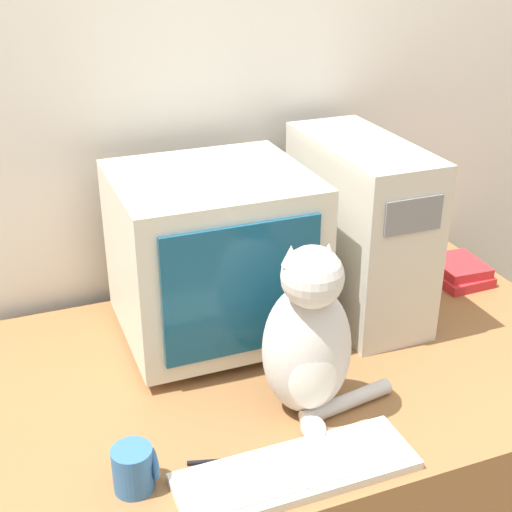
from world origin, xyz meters
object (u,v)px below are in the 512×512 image
Objects in this scene: computer_tower at (358,228)px; book_stack at (457,271)px; cat at (309,341)px; keyboard at (296,471)px; crt_monitor at (213,255)px; mug at (135,468)px; pen at (223,461)px.

book_stack is at bearing 4.10° from computer_tower.
computer_tower is at bearing 63.17° from cat.
cat reaches higher than keyboard.
book_stack reaches higher than keyboard.
computer_tower reaches higher than crt_monitor.
keyboard is 0.30m from mug.
computer_tower is at bearing 33.16° from mug.
mug is at bearing 164.56° from keyboard.
pen is at bearing -106.60° from crt_monitor.
crt_monitor is 2.35× the size of book_stack.
pen is at bearing 0.83° from mug.
pen is (-0.22, -0.09, -0.17)m from cat.
mug is (-0.31, -0.46, -0.17)m from crt_monitor.
keyboard is at bearing -35.02° from pen.
book_stack is at bearing 24.67° from mug.
cat is 0.78m from book_stack.
cat is 0.42m from mug.
keyboard is at bearing -92.00° from crt_monitor.
computer_tower is 2.50× the size of book_stack.
keyboard is 1.16× the size of cat.
computer_tower is (0.39, -0.00, 0.01)m from crt_monitor.
computer_tower is 1.02× the size of keyboard.
cat is at bearing -149.35° from book_stack.
mug is (-1.05, -0.48, 0.02)m from book_stack.
computer_tower is 5.36× the size of mug.
crt_monitor is 3.26× the size of pen.
keyboard is 2.44× the size of book_stack.
crt_monitor reaches higher than pen.
computer_tower reaches higher than pen.
computer_tower reaches higher than cat.
cat reaches higher than mug.
cat is 2.10× the size of book_stack.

